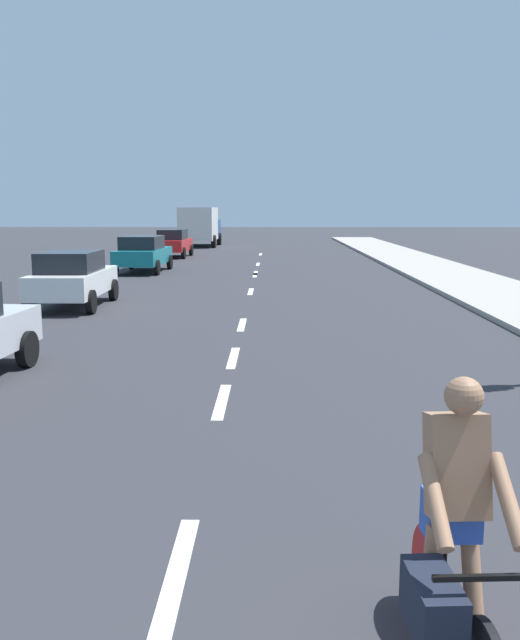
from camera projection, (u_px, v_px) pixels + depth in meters
name	position (u px, v px, depth m)	size (l,w,h in m)	color
ground_plane	(248.00, 301.00, 20.16)	(160.00, 160.00, 0.00)	#2D2D33
sidewalk_strip	(493.00, 291.00, 21.98)	(3.60, 80.00, 0.14)	#9E998E
lane_stripe_1	(176.00, 574.00, 5.11)	(0.16, 1.80, 0.01)	white
lane_stripe_2	(222.00, 401.00, 9.70)	(0.16, 1.80, 0.01)	white
lane_stripe_3	(233.00, 358.00, 12.51)	(0.16, 1.80, 0.01)	white
lane_stripe_4	(242.00, 325.00, 16.05)	(0.16, 1.80, 0.01)	white
lane_stripe_5	(251.00, 292.00, 22.44)	(0.16, 1.80, 0.01)	white
lane_stripe_6	(255.00, 275.00, 27.95)	(0.16, 1.80, 0.01)	white
lane_stripe_7	(256.00, 273.00, 28.85)	(0.16, 1.80, 0.01)	white
lane_stripe_8	(258.00, 264.00, 33.40)	(0.16, 1.80, 0.01)	white
lane_stripe_9	(261.00, 254.00, 40.53)	(0.16, 1.80, 0.01)	white
cyclist	(451.00, 547.00, 3.86)	(0.64, 1.71, 1.82)	black
parked_car_white	(72.00, 277.00, 18.84)	(1.87, 3.95, 1.57)	white
parked_car_teal	(143.00, 253.00, 29.19)	(2.07, 4.27, 1.57)	#14727A
parked_car_red	(173.00, 242.00, 38.08)	(1.91, 3.87, 1.57)	red
delivery_truck	(200.00, 226.00, 48.83)	(2.78, 6.29, 2.80)	#23478C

